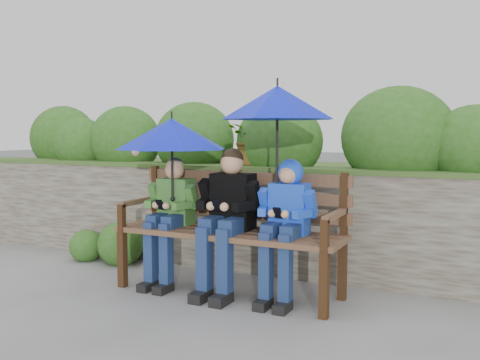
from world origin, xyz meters
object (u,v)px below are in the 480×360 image
at_px(umbrella_left, 172,134).
at_px(umbrella_right, 277,103).
at_px(boy_right, 286,215).
at_px(park_bench, 233,223).
at_px(boy_middle, 227,212).
at_px(boy_left, 170,212).

bearing_deg(umbrella_left, umbrella_right, 3.24).
bearing_deg(boy_right, park_bench, 171.31).
xyz_separation_m(park_bench, umbrella_right, (0.42, -0.05, 1.00)).
height_order(boy_middle, boy_right, boy_middle).
height_order(park_bench, boy_middle, boy_middle).
bearing_deg(boy_middle, umbrella_right, 6.92).
distance_m(boy_middle, umbrella_right, 0.99).
bearing_deg(boy_left, umbrella_right, 2.38).
distance_m(boy_left, umbrella_left, 0.69).
xyz_separation_m(park_bench, boy_right, (0.51, -0.08, 0.11)).
xyz_separation_m(park_bench, umbrella_left, (-0.54, -0.10, 0.75)).
bearing_deg(umbrella_right, boy_left, -177.62).
bearing_deg(boy_right, umbrella_right, 161.38).
bearing_deg(boy_right, umbrella_left, -178.68).
height_order(boy_middle, umbrella_left, umbrella_left).
bearing_deg(umbrella_right, boy_right, -18.62).
xyz_separation_m(park_bench, boy_left, (-0.58, -0.09, 0.06)).
height_order(boy_middle, umbrella_right, umbrella_right).
bearing_deg(park_bench, boy_right, -8.69).
xyz_separation_m(boy_middle, umbrella_left, (-0.54, -0.00, 0.65)).
xyz_separation_m(boy_right, umbrella_right, (-0.09, 0.03, 0.89)).
height_order(boy_left, boy_middle, boy_middle).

